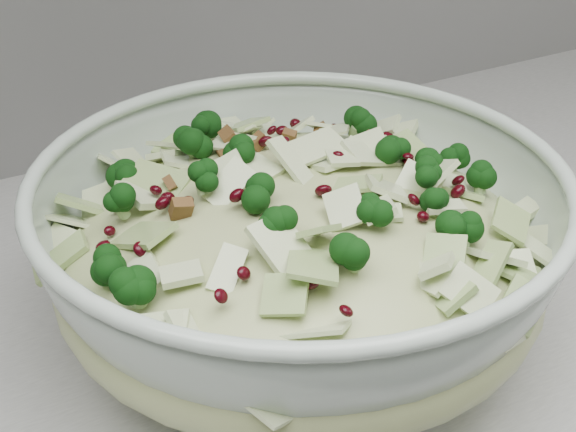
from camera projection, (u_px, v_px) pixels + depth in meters
name	position (u px, v px, depth m)	size (l,w,h in m)	color
mixing_bowl	(299.00, 258.00, 0.56)	(0.38, 0.38, 0.15)	#B0C1B2
salad	(299.00, 229.00, 0.55)	(0.42, 0.42, 0.15)	#B3BA7F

